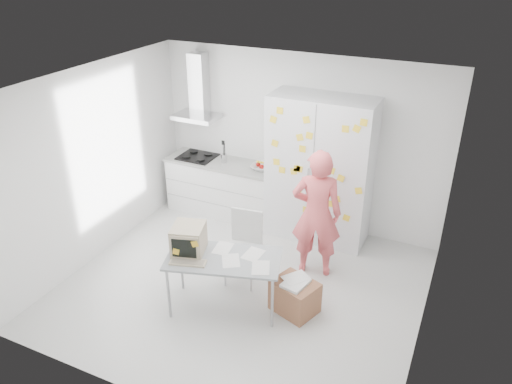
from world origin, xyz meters
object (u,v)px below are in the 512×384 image
at_px(chair, 244,242).
at_px(person, 317,214).
at_px(cardboard_box, 295,296).
at_px(desk, 201,248).

bearing_deg(chair, person, 26.63).
relative_size(person, chair, 1.83).
bearing_deg(person, cardboard_box, 78.45).
xyz_separation_m(desk, chair, (0.23, 0.69, -0.26)).
bearing_deg(desk, person, 33.33).
bearing_deg(cardboard_box, person, 93.87).
bearing_deg(chair, cardboard_box, -29.19).
xyz_separation_m(chair, cardboard_box, (0.86, -0.35, -0.34)).
relative_size(person, cardboard_box, 2.88).
bearing_deg(person, chair, 18.22).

